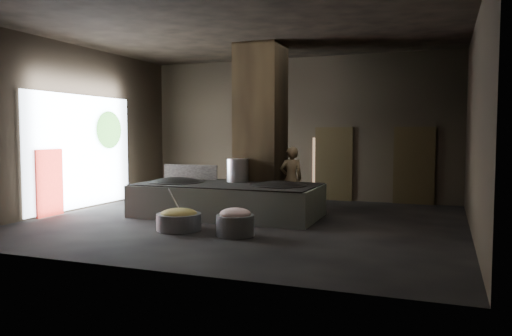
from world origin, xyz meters
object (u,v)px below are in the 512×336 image
at_px(wok_right, 279,189).
at_px(stock_pot, 238,170).
at_px(hearth_platform, 227,200).
at_px(veg_basin, 179,222).
at_px(cook, 291,179).
at_px(meat_basin, 235,225).
at_px(wok_left, 176,185).

distance_m(wok_right, stock_pot, 1.44).
bearing_deg(hearth_platform, veg_basin, -98.34).
distance_m(cook, meat_basin, 3.65).
bearing_deg(wok_right, cook, 94.06).
relative_size(wok_left, stock_pot, 2.42).
bearing_deg(cook, hearth_platform, 15.45).
xyz_separation_m(hearth_platform, meat_basin, (1.14, -2.14, -0.19)).
relative_size(wok_left, veg_basin, 1.50).
height_order(hearth_platform, stock_pot, stock_pot).
bearing_deg(hearth_platform, meat_basin, -63.18).
bearing_deg(stock_pot, cook, 36.70).
xyz_separation_m(wok_right, cook, (-0.10, 1.40, 0.12)).
bearing_deg(wok_left, meat_basin, -38.99).
height_order(cook, meat_basin, cook).
height_order(wok_left, meat_basin, wok_left).
relative_size(wok_right, cook, 0.78).
xyz_separation_m(stock_pot, veg_basin, (-0.31, -2.56, -0.95)).
bearing_deg(wok_right, meat_basin, -95.59).
height_order(hearth_platform, veg_basin, hearth_platform).
bearing_deg(veg_basin, meat_basin, -5.37).
xyz_separation_m(wok_right, meat_basin, (-0.21, -2.19, -0.54)).
relative_size(stock_pot, cook, 0.35).
xyz_separation_m(wok_left, cook, (2.70, 1.50, 0.12)).
distance_m(wok_left, stock_pot, 1.66).
relative_size(hearth_platform, veg_basin, 4.75).
bearing_deg(meat_basin, cook, 88.16).
relative_size(hearth_platform, meat_basin, 5.90).
xyz_separation_m(hearth_platform, wok_left, (-1.45, -0.05, 0.35)).
height_order(stock_pot, veg_basin, stock_pot).
distance_m(stock_pot, veg_basin, 2.75).
xyz_separation_m(hearth_platform, veg_basin, (-0.26, -2.01, -0.22)).
relative_size(cook, veg_basin, 1.79).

